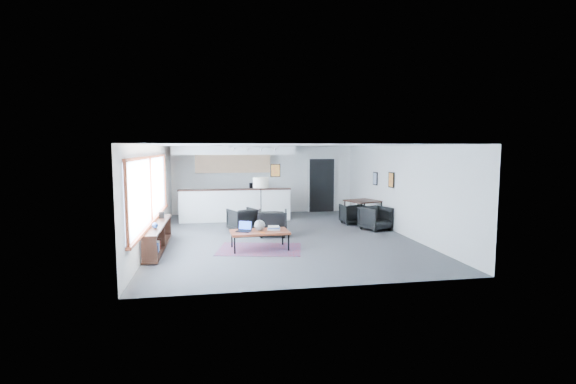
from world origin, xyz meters
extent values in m
cube|color=#4A4A4D|center=(0.00, 0.00, -0.01)|extent=(7.00, 9.00, 0.01)
cube|color=white|center=(0.00, 0.00, 2.60)|extent=(7.00, 9.00, 0.01)
cube|color=silver|center=(0.00, 4.50, 1.30)|extent=(7.00, 0.01, 2.60)
cube|color=silver|center=(0.00, -4.50, 1.30)|extent=(7.00, 0.01, 2.60)
cube|color=silver|center=(-3.50, 0.00, 1.30)|extent=(0.01, 9.00, 2.60)
cube|color=silver|center=(3.50, 0.00, 1.30)|extent=(0.01, 9.00, 2.60)
cube|color=#8CBFFF|center=(-3.47, -0.90, 1.50)|extent=(0.02, 5.80, 1.55)
cube|color=brown|center=(-3.44, -0.90, 0.70)|extent=(0.10, 5.95, 0.06)
cube|color=brown|center=(-3.45, -0.90, 2.30)|extent=(0.06, 5.95, 0.06)
cube|color=brown|center=(-3.45, -3.80, 1.50)|extent=(0.06, 0.06, 1.60)
cube|color=brown|center=(-3.45, -0.90, 1.50)|extent=(0.06, 0.06, 1.60)
cube|color=brown|center=(-3.45, 2.00, 1.50)|extent=(0.06, 0.06, 1.60)
cube|color=#331A12|center=(-3.30, -1.00, 0.62)|extent=(0.35, 3.00, 0.05)
cube|color=#331A12|center=(-3.30, -1.00, 0.05)|extent=(0.35, 3.00, 0.05)
cube|color=#331A12|center=(-3.30, -2.45, 0.33)|extent=(0.33, 0.04, 0.55)
cube|color=#331A12|center=(-3.30, -1.00, 0.33)|extent=(0.33, 0.04, 0.55)
cube|color=#331A12|center=(-3.30, 0.45, 0.33)|extent=(0.33, 0.04, 0.55)
cube|color=#3359A5|center=(-3.30, -2.30, 0.17)|extent=(0.18, 0.04, 0.20)
cube|color=silver|center=(-3.30, -2.13, 0.18)|extent=(0.18, 0.04, 0.22)
cube|color=maroon|center=(-3.30, -1.96, 0.20)|extent=(0.18, 0.04, 0.24)
cube|color=#331A12|center=(-3.30, -1.79, 0.17)|extent=(0.18, 0.04, 0.20)
cube|color=#3359A5|center=(-3.30, -1.62, 0.18)|extent=(0.18, 0.04, 0.22)
cube|color=silver|center=(-3.30, -1.45, 0.20)|extent=(0.18, 0.04, 0.24)
cube|color=maroon|center=(-3.30, -1.28, 0.17)|extent=(0.18, 0.04, 0.20)
cube|color=#331A12|center=(-3.30, -1.11, 0.18)|extent=(0.18, 0.04, 0.22)
cube|color=#3359A5|center=(-3.30, -0.94, 0.20)|extent=(0.18, 0.03, 0.24)
cube|color=silver|center=(-3.30, -0.77, 0.17)|extent=(0.18, 0.03, 0.20)
cube|color=maroon|center=(-3.30, -0.60, 0.18)|extent=(0.18, 0.03, 0.22)
cube|color=#331A12|center=(-3.30, -0.43, 0.20)|extent=(0.18, 0.04, 0.24)
cube|color=black|center=(-3.30, -0.20, 0.73)|extent=(0.14, 0.02, 0.18)
sphere|color=#264C99|center=(-3.28, -1.60, 0.71)|extent=(0.14, 0.14, 0.14)
cube|color=white|center=(-1.20, 2.70, 0.55)|extent=(3.80, 0.25, 1.10)
cube|color=#331A12|center=(-1.20, 2.70, 1.11)|extent=(3.85, 0.32, 0.04)
cube|color=white|center=(-1.20, 4.15, 0.45)|extent=(3.80, 0.60, 0.90)
cube|color=#2D2D2D|center=(-1.20, 4.15, 0.91)|extent=(3.82, 0.62, 0.04)
cube|color=tan|center=(-1.20, 4.30, 1.95)|extent=(2.80, 0.35, 0.70)
cube|color=white|center=(-1.20, 3.60, 2.45)|extent=(4.20, 1.80, 0.30)
cube|color=black|center=(0.20, 2.71, 1.75)|extent=(0.35, 0.03, 0.45)
cube|color=orange|center=(0.20, 2.69, 1.75)|extent=(0.30, 0.01, 0.40)
cube|color=black|center=(2.30, 4.42, 1.05)|extent=(1.00, 0.12, 2.10)
cube|color=white|center=(1.78, 4.43, 1.05)|extent=(0.06, 0.10, 2.10)
cube|color=white|center=(2.82, 4.43, 1.05)|extent=(0.06, 0.10, 2.10)
cube|color=white|center=(2.30, 4.43, 2.12)|extent=(1.10, 0.10, 0.06)
cube|color=silver|center=(-0.60, 2.20, 2.56)|extent=(1.60, 0.04, 0.04)
cylinder|color=silver|center=(-1.25, 2.20, 2.48)|extent=(0.07, 0.07, 0.09)
cylinder|color=silver|center=(-0.80, 2.20, 2.48)|extent=(0.07, 0.07, 0.09)
cylinder|color=silver|center=(-0.35, 2.20, 2.48)|extent=(0.07, 0.07, 0.09)
cylinder|color=silver|center=(0.10, 2.20, 2.48)|extent=(0.07, 0.07, 0.09)
cube|color=black|center=(3.47, 0.40, 1.55)|extent=(0.03, 0.38, 0.48)
cube|color=orange|center=(3.46, 0.40, 1.55)|extent=(0.00, 0.32, 0.42)
cube|color=black|center=(3.47, 1.70, 1.50)|extent=(0.03, 0.34, 0.44)
cube|color=#859FC5|center=(3.46, 1.70, 1.50)|extent=(0.00, 0.28, 0.38)
cube|color=#5A2F48|center=(-0.80, -1.45, 0.01)|extent=(2.30, 1.79, 0.01)
cube|color=brown|center=(-0.80, -1.45, 0.44)|extent=(1.48, 0.86, 0.06)
cube|color=black|center=(-1.44, -1.82, 0.21)|extent=(0.04, 0.04, 0.42)
cube|color=black|center=(-1.48, -1.16, 0.21)|extent=(0.04, 0.04, 0.42)
cube|color=black|center=(-0.12, -1.74, 0.21)|extent=(0.04, 0.04, 0.42)
cube|color=black|center=(-0.16, -1.08, 0.21)|extent=(0.04, 0.04, 0.42)
cube|color=black|center=(-0.78, -1.78, 0.41)|extent=(1.37, 0.12, 0.03)
cube|color=black|center=(-0.82, -1.12, 0.41)|extent=(1.37, 0.12, 0.03)
cube|color=black|center=(-1.20, -1.45, 0.48)|extent=(0.42, 0.37, 0.02)
cube|color=black|center=(-1.15, -1.34, 0.60)|extent=(0.34, 0.19, 0.23)
cube|color=blue|center=(-1.15, -1.34, 0.60)|extent=(0.31, 0.17, 0.20)
sphere|color=gray|center=(-0.79, -1.42, 0.60)|extent=(0.27, 0.27, 0.27)
cube|color=silver|center=(-0.43, -1.38, 0.49)|extent=(0.36, 0.31, 0.04)
cube|color=#3359A5|center=(-0.43, -1.38, 0.52)|extent=(0.32, 0.28, 0.03)
cube|color=silver|center=(-0.44, -1.40, 0.55)|extent=(0.30, 0.26, 0.03)
cube|color=#E5590C|center=(-0.75, -1.70, 0.47)|extent=(0.12, 0.12, 0.01)
imported|color=black|center=(-1.07, 0.94, 0.39)|extent=(0.97, 0.95, 0.77)
imported|color=black|center=(-0.26, 0.11, 0.42)|extent=(0.93, 0.88, 0.84)
cylinder|color=black|center=(-0.51, 0.86, 0.02)|extent=(0.32, 0.32, 0.03)
cylinder|color=black|center=(-0.51, 0.86, 0.72)|extent=(0.03, 0.03, 1.39)
cylinder|color=beige|center=(-0.51, 0.86, 1.49)|extent=(0.53, 0.53, 0.31)
cube|color=#331A12|center=(2.94, 1.41, 0.78)|extent=(1.22, 1.22, 0.04)
cylinder|color=black|center=(2.69, 0.87, 0.38)|extent=(0.05, 0.05, 0.76)
cylinder|color=black|center=(2.40, 1.67, 0.38)|extent=(0.05, 0.05, 0.76)
cylinder|color=black|center=(3.49, 1.16, 0.38)|extent=(0.05, 0.05, 0.76)
cylinder|color=black|center=(3.20, 1.96, 0.38)|extent=(0.05, 0.05, 0.76)
imported|color=black|center=(3.00, 0.42, 0.34)|extent=(0.84, 0.82, 0.68)
imported|color=black|center=(2.63, 1.56, 0.31)|extent=(0.63, 0.60, 0.62)
imported|color=black|center=(-0.33, 4.15, 1.10)|extent=(0.52, 0.32, 0.33)
camera|label=1|loc=(-1.86, -11.64, 2.52)|focal=26.00mm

